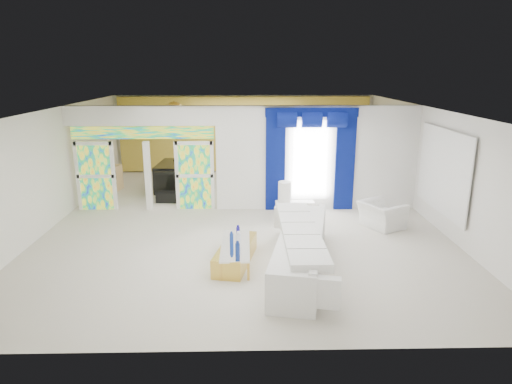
{
  "coord_description": "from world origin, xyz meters",
  "views": [
    {
      "loc": [
        0.06,
        -11.78,
        4.0
      ],
      "look_at": [
        0.3,
        -1.2,
        1.1
      ],
      "focal_mm": 31.73,
      "sensor_mm": 36.0,
      "label": 1
    }
  ],
  "objects_px": {
    "white_sofa": "(301,251)",
    "grand_piano": "(179,176)",
    "coffee_table": "(236,254)",
    "console_table": "(295,208)",
    "armchair": "(382,215)"
  },
  "relations": [
    {
      "from": "coffee_table",
      "to": "armchair",
      "type": "bearing_deg",
      "value": 29.8
    },
    {
      "from": "console_table",
      "to": "grand_piano",
      "type": "bearing_deg",
      "value": 141.9
    },
    {
      "from": "console_table",
      "to": "grand_piano",
      "type": "distance_m",
      "value": 4.68
    },
    {
      "from": "grand_piano",
      "to": "armchair",
      "type": "bearing_deg",
      "value": -31.45
    },
    {
      "from": "white_sofa",
      "to": "coffee_table",
      "type": "xyz_separation_m",
      "value": [
        -1.35,
        0.3,
        -0.18
      ]
    },
    {
      "from": "grand_piano",
      "to": "white_sofa",
      "type": "bearing_deg",
      "value": -58.87
    },
    {
      "from": "console_table",
      "to": "grand_piano",
      "type": "relative_size",
      "value": 0.61
    },
    {
      "from": "white_sofa",
      "to": "armchair",
      "type": "bearing_deg",
      "value": 57.28
    },
    {
      "from": "console_table",
      "to": "armchair",
      "type": "xyz_separation_m",
      "value": [
        2.13,
        -1.16,
        0.15
      ]
    },
    {
      "from": "coffee_table",
      "to": "armchair",
      "type": "relative_size",
      "value": 1.74
    },
    {
      "from": "armchair",
      "to": "console_table",
      "type": "bearing_deg",
      "value": 32.86
    },
    {
      "from": "grand_piano",
      "to": "coffee_table",
      "type": "bearing_deg",
      "value": -68.18
    },
    {
      "from": "coffee_table",
      "to": "console_table",
      "type": "relative_size",
      "value": 1.65
    },
    {
      "from": "white_sofa",
      "to": "grand_piano",
      "type": "distance_m",
      "value": 7.33
    },
    {
      "from": "armchair",
      "to": "grand_piano",
      "type": "relative_size",
      "value": 0.58
    }
  ]
}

